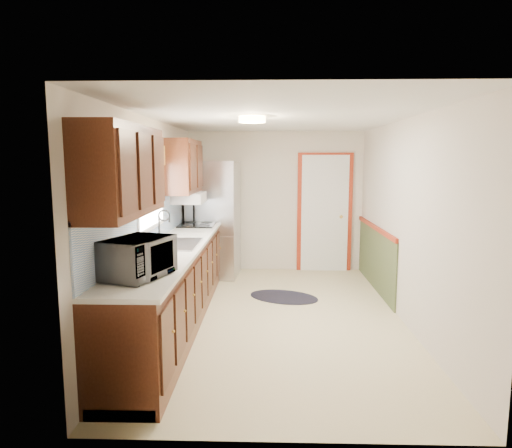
{
  "coord_description": "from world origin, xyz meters",
  "views": [
    {
      "loc": [
        -0.1,
        -5.38,
        1.91
      ],
      "look_at": [
        -0.26,
        0.06,
        1.15
      ],
      "focal_mm": 32.0,
      "sensor_mm": 36.0,
      "label": 1
    }
  ],
  "objects": [
    {
      "name": "microwave",
      "position": [
        -1.2,
        -1.69,
        1.14
      ],
      "size": [
        0.51,
        0.68,
        0.41
      ],
      "primitive_type": "imported",
      "rotation": [
        0.0,
        0.0,
        1.25
      ],
      "color": "white",
      "rests_on": "kitchen_run"
    },
    {
      "name": "cooktop",
      "position": [
        -1.19,
        1.4,
        0.95
      ],
      "size": [
        0.52,
        0.63,
        0.02
      ],
      "primitive_type": "cube",
      "color": "black",
      "rests_on": "kitchen_run"
    },
    {
      "name": "rug",
      "position": [
        0.1,
        0.83,
        0.01
      ],
      "size": [
        1.15,
        0.96,
        0.01
      ],
      "primitive_type": "ellipsoid",
      "rotation": [
        0.0,
        0.0,
        -0.39
      ],
      "color": "black",
      "rests_on": "ground"
    },
    {
      "name": "kitchen_run",
      "position": [
        -1.24,
        -0.29,
        0.81
      ],
      "size": [
        0.63,
        4.0,
        2.2
      ],
      "color": "#3B190D",
      "rests_on": "ground"
    },
    {
      "name": "ceiling_fixture",
      "position": [
        -0.3,
        -0.2,
        2.36
      ],
      "size": [
        0.3,
        0.3,
        0.06
      ],
      "primitive_type": "cylinder",
      "color": "#FFD88C",
      "rests_on": "room_shell"
    },
    {
      "name": "back_wall_trim",
      "position": [
        0.99,
        2.21,
        0.89
      ],
      "size": [
        1.12,
        2.3,
        2.08
      ],
      "color": "maroon",
      "rests_on": "ground"
    },
    {
      "name": "room_shell",
      "position": [
        0.0,
        0.0,
        1.2
      ],
      "size": [
        3.2,
        5.2,
        2.52
      ],
      "color": "beige",
      "rests_on": "ground"
    },
    {
      "name": "refrigerator",
      "position": [
        -1.02,
        2.05,
        0.95
      ],
      "size": [
        0.85,
        0.82,
        1.9
      ],
      "rotation": [
        0.0,
        0.0,
        -0.08
      ],
      "color": "#B7B7BC",
      "rests_on": "ground"
    }
  ]
}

